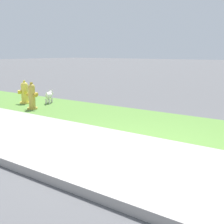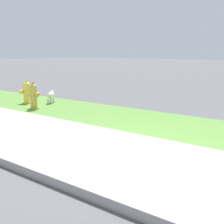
# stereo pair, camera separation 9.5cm
# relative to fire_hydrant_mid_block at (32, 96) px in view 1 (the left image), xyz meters

# --- Properties ---
(ground_plane) EXTENTS (120.00, 120.00, 0.00)m
(ground_plane) POSITION_rel_fire_hydrant_mid_block_xyz_m (4.31, -1.72, -0.37)
(ground_plane) COLOR #515154
(sidewalk_pavement) EXTENTS (18.00, 2.48, 0.01)m
(sidewalk_pavement) POSITION_rel_fire_hydrant_mid_block_xyz_m (4.31, -1.72, -0.36)
(sidewalk_pavement) COLOR #9E9993
(sidewalk_pavement) RESTS_ON ground
(grass_verge) EXTENTS (18.00, 2.32, 0.01)m
(grass_verge) POSITION_rel_fire_hydrant_mid_block_xyz_m (4.31, 0.68, -0.36)
(grass_verge) COLOR #568438
(grass_verge) RESTS_ON ground
(street_curb) EXTENTS (18.00, 0.16, 0.12)m
(street_curb) POSITION_rel_fire_hydrant_mid_block_xyz_m (4.31, -3.04, -0.31)
(street_curb) COLOR #9E9993
(street_curb) RESTS_ON ground
(fire_hydrant_mid_block) EXTENTS (0.37, 0.34, 0.76)m
(fire_hydrant_mid_block) POSITION_rel_fire_hydrant_mid_block_xyz_m (0.00, 0.00, 0.00)
(fire_hydrant_mid_block) COLOR gold
(fire_hydrant_mid_block) RESTS_ON ground
(fire_hydrant_by_grass_verge) EXTENTS (0.38, 0.37, 0.72)m
(fire_hydrant_by_grass_verge) POSITION_rel_fire_hydrant_mid_block_xyz_m (-1.00, 0.49, -0.02)
(fire_hydrant_by_grass_verge) COLOR yellow
(fire_hydrant_by_grass_verge) RESTS_ON ground
(small_white_dog) EXTENTS (0.40, 0.50, 0.43)m
(small_white_dog) POSITION_rel_fire_hydrant_mid_block_xyz_m (-0.44, 1.01, -0.12)
(small_white_dog) COLOR silver
(small_white_dog) RESTS_ON ground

